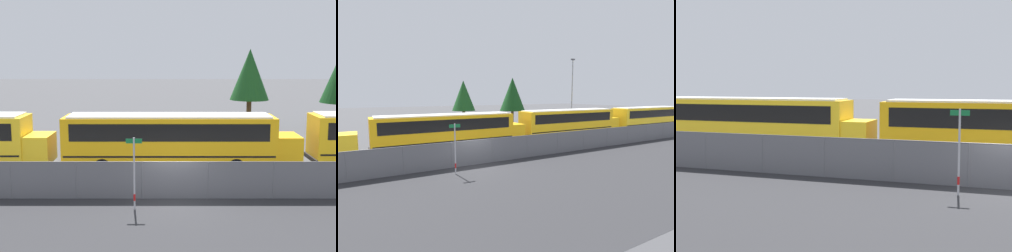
% 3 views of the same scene
% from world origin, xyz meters
% --- Properties ---
extents(ground_plane, '(200.00, 200.00, 0.00)m').
position_xyz_m(ground_plane, '(0.00, 0.00, 0.00)').
color(ground_plane, '#424244').
extents(road_strip, '(116.84, 12.00, 0.01)m').
position_xyz_m(road_strip, '(0.00, -6.00, 0.00)').
color(road_strip, '#2B2B2D').
rests_on(road_strip, ground_plane).
extents(fence, '(82.91, 0.07, 1.79)m').
position_xyz_m(fence, '(0.00, -0.00, 0.91)').
color(fence, '#9EA0A5').
rests_on(fence, ground_plane).
extents(school_bus_2, '(13.60, 2.52, 3.27)m').
position_xyz_m(school_bus_2, '(0.06, 5.37, 1.93)').
color(school_bus_2, '#EDA80F').
rests_on(school_bus_2, ground_plane).
extents(street_sign, '(0.70, 0.09, 3.19)m').
position_xyz_m(street_sign, '(-1.78, -1.55, 1.69)').
color(street_sign, '#B7B7BC').
rests_on(street_sign, ground_plane).
extents(tree_1, '(3.50, 3.50, 7.12)m').
position_xyz_m(tree_1, '(7.02, 20.94, 4.81)').
color(tree_1, '#51381E').
rests_on(tree_1, ground_plane).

